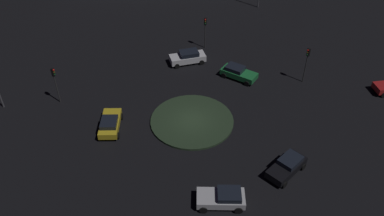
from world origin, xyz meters
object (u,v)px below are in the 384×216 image
(car_green, at_px, (238,73))
(car_white, at_px, (188,57))
(car_black, at_px, (287,166))
(car_yellow, at_px, (110,123))
(traffic_light_north, at_px, (307,59))
(car_silver, at_px, (223,198))
(traffic_light_west, at_px, (205,27))
(traffic_light_south, at_px, (55,79))

(car_green, xyz_separation_m, car_white, (-4.09, -5.26, 0.06))
(car_black, relative_size, car_yellow, 0.99)
(car_black, relative_size, traffic_light_north, 0.96)
(car_black, height_order, car_white, car_white)
(car_white, height_order, car_yellow, car_white)
(car_black, bearing_deg, car_silver, -14.85)
(car_silver, xyz_separation_m, traffic_light_north, (-15.52, 12.56, 2.35))
(car_green, bearing_deg, car_silver, -66.15)
(car_white, distance_m, traffic_light_west, 4.70)
(car_yellow, relative_size, traffic_light_south, 0.99)
(car_silver, bearing_deg, car_green, -98.13)
(car_green, bearing_deg, car_black, -45.66)
(car_green, distance_m, car_white, 6.66)
(car_silver, distance_m, traffic_light_west, 24.91)
(traffic_light_north, bearing_deg, traffic_light_west, -63.71)
(car_black, distance_m, traffic_light_north, 14.64)
(car_silver, distance_m, traffic_light_south, 21.40)
(car_white, bearing_deg, car_black, -79.64)
(car_green, relative_size, traffic_light_west, 1.01)
(car_green, distance_m, car_black, 14.83)
(traffic_light_west, relative_size, traffic_light_north, 0.96)
(car_black, xyz_separation_m, car_white, (-18.89, -6.07, 0.05))
(car_yellow, height_order, traffic_light_south, traffic_light_south)
(car_black, xyz_separation_m, traffic_light_west, (-22.12, -3.43, 2.23))
(traffic_light_south, bearing_deg, car_yellow, -22.58)
(car_green, distance_m, traffic_light_west, 8.08)
(car_green, bearing_deg, traffic_light_west, 150.90)
(car_green, bearing_deg, traffic_light_north, 26.92)
(car_black, bearing_deg, traffic_light_south, -69.41)
(car_black, distance_m, traffic_light_south, 24.56)
(car_black, relative_size, traffic_light_south, 0.98)
(traffic_light_south, relative_size, traffic_light_north, 0.98)
(car_green, relative_size, traffic_light_north, 0.97)
(car_yellow, xyz_separation_m, traffic_light_west, (-14.14, 11.83, 2.27))
(car_white, height_order, traffic_light_west, traffic_light_west)
(car_green, height_order, traffic_light_west, traffic_light_west)
(car_white, bearing_deg, car_yellow, -137.56)
(traffic_light_north, bearing_deg, car_yellow, -7.55)
(traffic_light_west, bearing_deg, car_silver, 8.28)
(car_white, bearing_deg, traffic_light_west, 43.29)
(car_green, relative_size, traffic_light_south, 0.99)
(car_black, xyz_separation_m, car_yellow, (-7.99, -15.26, -0.05))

